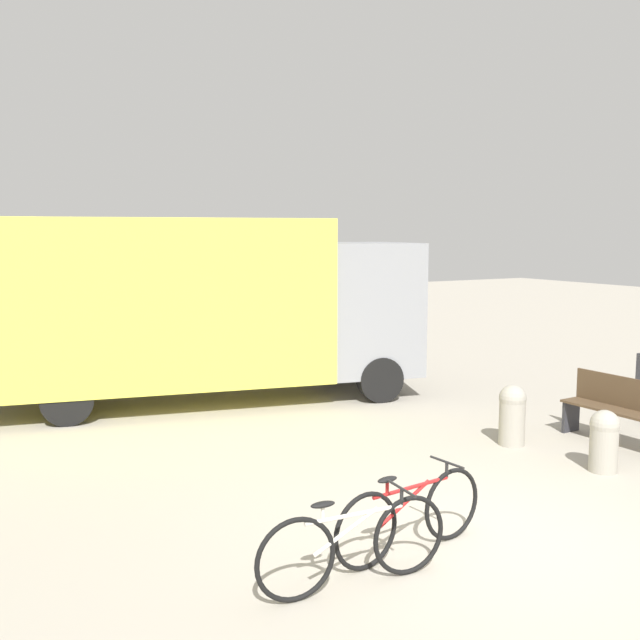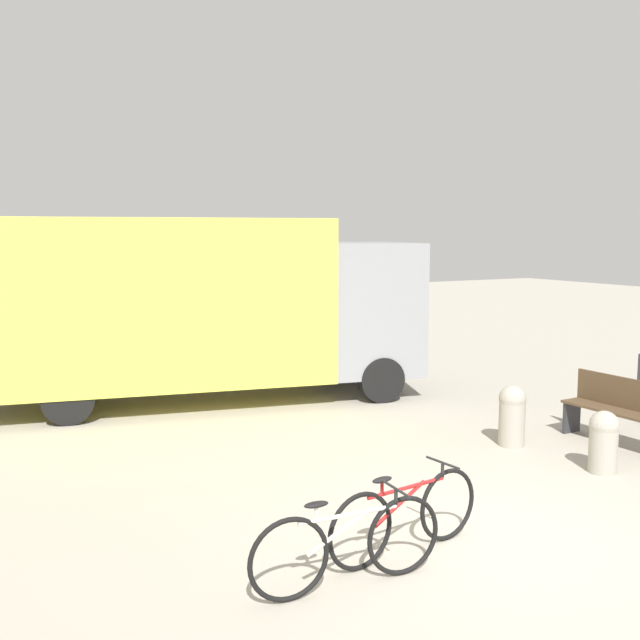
# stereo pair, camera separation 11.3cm
# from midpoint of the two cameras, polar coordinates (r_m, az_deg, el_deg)

# --- Properties ---
(ground_plane) EXTENTS (60.00, 60.00, 0.00)m
(ground_plane) POSITION_cam_midpoint_polar(r_m,az_deg,el_deg) (7.51, 14.50, -16.85)
(ground_plane) COLOR #A8A091
(delivery_truck) EXTENTS (7.81, 3.76, 3.25)m
(delivery_truck) POSITION_cam_midpoint_polar(r_m,az_deg,el_deg) (12.81, -8.95, 1.34)
(delivery_truck) COLOR #EAE04C
(delivery_truck) RESTS_ON ground
(park_bench) EXTENTS (0.47, 1.71, 0.96)m
(park_bench) POSITION_cam_midpoint_polar(r_m,az_deg,el_deg) (11.05, 23.28, -6.54)
(park_bench) COLOR brown
(park_bench) RESTS_ON ground
(bicycle_near) EXTENTS (1.81, 0.44, 0.81)m
(bicycle_near) POSITION_cam_midpoint_polar(r_m,az_deg,el_deg) (6.33, 2.78, -17.52)
(bicycle_near) COLOR black
(bicycle_near) RESTS_ON ground
(bicycle_middle) EXTENTS (1.80, 0.44, 0.81)m
(bicycle_middle) POSITION_cam_midpoint_polar(r_m,az_deg,el_deg) (6.96, 7.36, -15.22)
(bicycle_middle) COLOR black
(bicycle_middle) RESTS_ON ground
(bollard_near_bench) EXTENTS (0.37, 0.37, 0.79)m
(bollard_near_bench) POSITION_cam_midpoint_polar(r_m,az_deg,el_deg) (9.76, 22.05, -8.85)
(bollard_near_bench) COLOR #9E998C
(bollard_near_bench) RESTS_ON ground
(bollard_far_bench) EXTENTS (0.38, 0.38, 0.87)m
(bollard_far_bench) POSITION_cam_midpoint_polar(r_m,az_deg,el_deg) (10.54, 15.42, -7.19)
(bollard_far_bench) COLOR #9E998C
(bollard_far_bench) RESTS_ON ground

